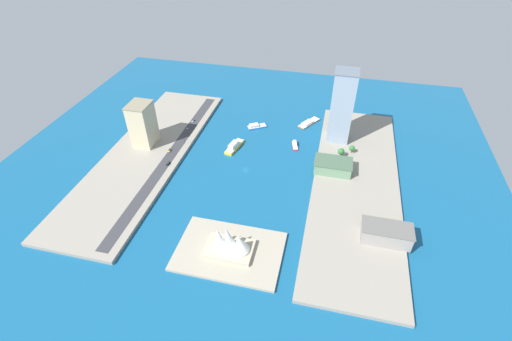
% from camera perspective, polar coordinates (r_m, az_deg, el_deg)
% --- Properties ---
extents(ground_plane, '(440.00, 440.00, 0.00)m').
position_cam_1_polar(ground_plane, '(321.79, -1.64, 0.17)').
color(ground_plane, '#145684').
extents(quay_west, '(70.00, 240.00, 2.98)m').
position_cam_1_polar(quay_west, '(315.06, 15.36, -2.09)').
color(quay_west, gray).
rests_on(quay_west, ground_plane).
extents(quay_east, '(70.00, 240.00, 2.98)m').
position_cam_1_polar(quay_east, '(353.22, -16.77, 2.55)').
color(quay_east, gray).
rests_on(quay_east, ground_plane).
extents(peninsula_point, '(72.40, 49.08, 2.00)m').
position_cam_1_polar(peninsula_point, '(255.82, -4.20, -12.51)').
color(peninsula_point, '#A89E89').
rests_on(peninsula_point, ground_plane).
extents(road_strip, '(9.70, 228.00, 0.15)m').
position_cam_1_polar(road_strip, '(342.02, -13.30, 2.27)').
color(road_strip, '#38383D').
rests_on(road_strip, quay_east).
extents(ferry_yellow_fast, '(13.02, 28.63, 6.71)m').
position_cam_1_polar(ferry_yellow_fast, '(347.30, -3.43, 3.85)').
color(ferry_yellow_fast, yellow).
rests_on(ferry_yellow_fast, ground_plane).
extents(catamaran_blue, '(20.52, 16.69, 4.09)m').
position_cam_1_polar(catamaran_blue, '(378.68, -0.01, 6.97)').
color(catamaran_blue, blue).
rests_on(catamaran_blue, ground_plane).
extents(tugboat_red, '(8.26, 16.36, 3.97)m').
position_cam_1_polar(tugboat_red, '(352.17, 6.12, 4.02)').
color(tugboat_red, red).
rests_on(tugboat_red, ground_plane).
extents(barge_flat_brown, '(22.08, 28.82, 2.92)m').
position_cam_1_polar(barge_flat_brown, '(389.31, 8.25, 7.43)').
color(barge_flat_brown, brown).
rests_on(barge_flat_brown, ground_plane).
extents(tower_tall_glass, '(21.12, 20.70, 69.26)m').
position_cam_1_polar(tower_tall_glass, '(348.28, 13.32, 9.73)').
color(tower_tall_glass, '#8C9EB2').
rests_on(tower_tall_glass, quay_west).
extents(carpark_squat_concrete, '(34.64, 17.09, 12.25)m').
position_cam_1_polar(carpark_squat_concrete, '(270.20, 19.76, -9.27)').
color(carpark_squat_concrete, gray).
rests_on(carpark_squat_concrete, quay_west).
extents(terminal_long_green, '(32.30, 20.21, 9.98)m').
position_cam_1_polar(terminal_long_green, '(319.64, 11.98, 0.72)').
color(terminal_long_green, slate).
rests_on(terminal_long_green, quay_west).
extents(office_block_beige, '(19.13, 23.33, 41.38)m').
position_cam_1_polar(office_block_beige, '(355.24, -17.37, 6.96)').
color(office_block_beige, '#C6B793').
rests_on(office_block_beige, quay_east).
extents(taxi_yellow_cab, '(1.93, 4.87, 1.69)m').
position_cam_1_polar(taxi_yellow_cab, '(347.86, -13.41, 3.11)').
color(taxi_yellow_cab, black).
rests_on(taxi_yellow_cab, road_strip).
extents(suv_black, '(2.11, 5.04, 1.66)m').
position_cam_1_polar(suv_black, '(331.49, -13.62, 1.10)').
color(suv_black, black).
rests_on(suv_black, road_strip).
extents(van_white, '(1.86, 4.47, 1.62)m').
position_cam_1_polar(van_white, '(378.46, -10.63, 6.66)').
color(van_white, black).
rests_on(van_white, road_strip).
extents(sedan_silver, '(2.22, 4.61, 1.57)m').
position_cam_1_polar(sedan_silver, '(389.51, -9.84, 7.74)').
color(sedan_silver, black).
rests_on(sedan_silver, road_strip).
extents(traffic_light_waterfront, '(0.36, 0.36, 6.50)m').
position_cam_1_polar(traffic_light_waterfront, '(352.66, -11.17, 4.67)').
color(traffic_light_waterfront, black).
rests_on(traffic_light_waterfront, quay_east).
extents(opera_landmark, '(32.80, 21.65, 22.29)m').
position_cam_1_polar(opera_landmark, '(248.75, -4.13, -11.24)').
color(opera_landmark, '#BCAD93').
rests_on(opera_landmark, peninsula_point).
extents(park_tree_cluster, '(15.05, 14.36, 8.98)m').
position_cam_1_polar(park_tree_cluster, '(340.21, 13.84, 3.11)').
color(park_tree_cluster, brown).
rests_on(park_tree_cluster, quay_west).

